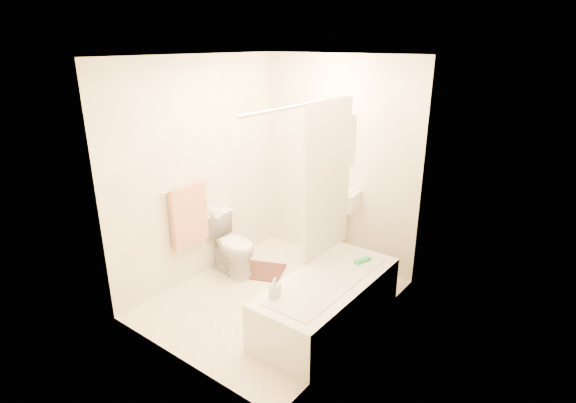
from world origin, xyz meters
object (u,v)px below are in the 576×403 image
Objects in this scene: sink at (336,224)px; soap_bottle at (275,288)px; toilet at (231,244)px; bathtub at (327,301)px; bath_mat at (258,270)px.

sink is 5.58× the size of soap_bottle.
bathtub is (1.40, -0.17, -0.12)m from toilet.
bath_mat is (0.24, 0.18, -0.33)m from toilet.
sink reaches higher than soap_bottle.
sink is 0.64× the size of bathtub.
toilet is 1.21× the size of bath_mat.
soap_bottle is at bearing -86.61° from sink.
sink is 1.23m from bathtub.
soap_bottle reaches higher than bath_mat.
bathtub is at bearing 68.79° from soap_bottle.
bathtub is 0.65m from soap_bottle.
sink reaches higher than bathtub.
soap_bottle is (0.37, -1.58, 0.03)m from sink.
bathtub reaches higher than bath_mat.
toilet is 1.40m from soap_bottle.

